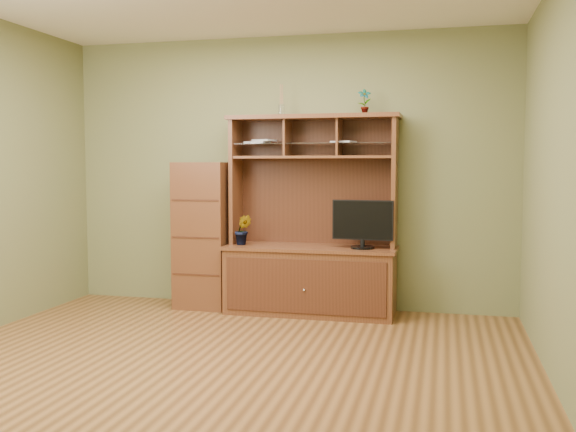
% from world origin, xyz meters
% --- Properties ---
extents(room, '(4.54, 4.04, 2.74)m').
position_xyz_m(room, '(0.00, 0.00, 1.35)').
color(room, brown).
rests_on(room, ground).
extents(media_hutch, '(1.66, 0.61, 1.90)m').
position_xyz_m(media_hutch, '(0.31, 1.73, 0.52)').
color(media_hutch, '#492514').
rests_on(media_hutch, room).
extents(monitor, '(0.57, 0.22, 0.45)m').
position_xyz_m(monitor, '(0.82, 1.65, 0.89)').
color(monitor, black).
rests_on(monitor, media_hutch).
extents(orchid_plant, '(0.18, 0.16, 0.29)m').
position_xyz_m(orchid_plant, '(-0.35, 1.65, 0.80)').
color(orchid_plant, '#2C511B').
rests_on(orchid_plant, media_hutch).
extents(top_plant, '(0.14, 0.11, 0.24)m').
position_xyz_m(top_plant, '(0.80, 1.80, 2.02)').
color(top_plant, '#386423').
rests_on(top_plant, media_hutch).
extents(reed_diffuser, '(0.06, 0.06, 0.30)m').
position_xyz_m(reed_diffuser, '(-0.00, 1.80, 2.02)').
color(reed_diffuser, silver).
rests_on(reed_diffuser, media_hutch).
extents(magazines, '(1.10, 0.22, 0.04)m').
position_xyz_m(magazines, '(0.05, 1.80, 1.65)').
color(magazines, silver).
rests_on(magazines, media_hutch).
extents(side_cabinet, '(0.52, 0.47, 1.45)m').
position_xyz_m(side_cabinet, '(-0.79, 1.75, 0.73)').
color(side_cabinet, '#492514').
rests_on(side_cabinet, room).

